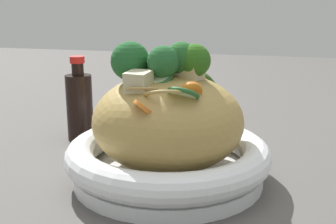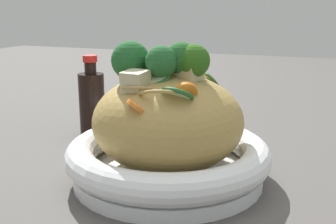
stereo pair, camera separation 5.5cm
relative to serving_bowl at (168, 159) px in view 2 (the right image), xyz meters
name	(u,v)px [view 2 (the right image)]	position (x,y,z in m)	size (l,w,h in m)	color
ground_plane	(168,179)	(0.00, 0.00, -0.03)	(3.00, 3.00, 0.00)	#504D4A
serving_bowl	(168,159)	(0.00, 0.00, 0.00)	(0.27, 0.27, 0.06)	white
noodle_heap	(168,121)	(0.00, 0.00, 0.05)	(0.20, 0.20, 0.14)	#AB8B48
broccoli_florets	(165,62)	(0.01, 0.01, 0.13)	(0.15, 0.14, 0.07)	#93B96E
carrot_coins	(171,84)	(-0.01, -0.01, 0.11)	(0.16, 0.08, 0.04)	orange
zucchini_slices	(180,84)	(-0.01, -0.02, 0.11)	(0.16, 0.09, 0.05)	beige
chicken_chunks	(173,73)	(0.01, 0.00, 0.12)	(0.15, 0.09, 0.05)	beige
soy_sauce_bottle	(92,103)	(0.13, 0.20, 0.03)	(0.05, 0.05, 0.15)	black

